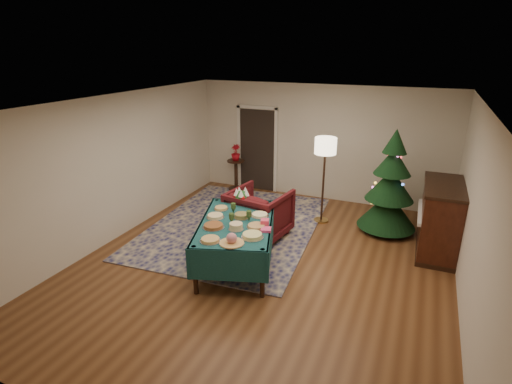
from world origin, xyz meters
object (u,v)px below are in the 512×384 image
at_px(buffet_table, 237,230).
at_px(gift_box, 265,223).
at_px(armchair, 259,211).
at_px(christmas_tree, 390,187).
at_px(floor_lamp, 325,151).
at_px(potted_plant, 236,156).
at_px(piano, 439,219).
at_px(side_table, 236,175).

relative_size(buffet_table, gift_box, 18.16).
distance_m(armchair, christmas_tree, 2.59).
bearing_deg(christmas_tree, gift_box, -125.81).
bearing_deg(floor_lamp, christmas_tree, 2.76).
bearing_deg(potted_plant, piano, -17.95).
xyz_separation_m(gift_box, side_table, (-2.14, 3.33, -0.46)).
bearing_deg(side_table, gift_box, -57.30).
distance_m(buffet_table, christmas_tree, 3.22).
xyz_separation_m(christmas_tree, piano, (0.92, -0.54, -0.31)).
distance_m(side_table, potted_plant, 0.52).
distance_m(gift_box, side_table, 3.98).
xyz_separation_m(side_table, potted_plant, (0.00, 0.00, 0.52)).
height_order(floor_lamp, potted_plant, floor_lamp).
height_order(side_table, christmas_tree, christmas_tree).
height_order(armchair, christmas_tree, christmas_tree).
xyz_separation_m(floor_lamp, christmas_tree, (1.30, 0.06, -0.60)).
xyz_separation_m(buffet_table, christmas_tree, (2.17, 2.36, 0.29)).
relative_size(side_table, christmas_tree, 0.38).
height_order(gift_box, floor_lamp, floor_lamp).
xyz_separation_m(buffet_table, floor_lamp, (0.87, 2.30, 0.89)).
bearing_deg(christmas_tree, armchair, -150.75).
bearing_deg(buffet_table, gift_box, 3.40).
bearing_deg(gift_box, side_table, 122.70).
bearing_deg(piano, side_table, 162.05).
distance_m(christmas_tree, piano, 1.11).
bearing_deg(piano, potted_plant, 162.05).
height_order(armchair, potted_plant, armchair).
distance_m(floor_lamp, side_table, 2.96).
xyz_separation_m(buffet_table, armchair, (-0.06, 1.11, -0.11)).
height_order(armchair, piano, piano).
height_order(christmas_tree, piano, christmas_tree).
bearing_deg(buffet_table, side_table, 116.12).
relative_size(gift_box, floor_lamp, 0.07).
bearing_deg(gift_box, potted_plant, 122.70).
distance_m(armchair, floor_lamp, 1.81).
distance_m(buffet_table, potted_plant, 3.75).
xyz_separation_m(buffet_table, gift_box, (0.49, 0.03, 0.21)).
relative_size(buffet_table, potted_plant, 5.71).
bearing_deg(armchair, side_table, -45.82).
relative_size(christmas_tree, piano, 1.40).
relative_size(armchair, piano, 0.71).
bearing_deg(buffet_table, floor_lamp, 69.25).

